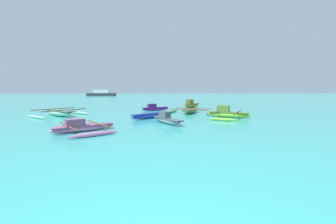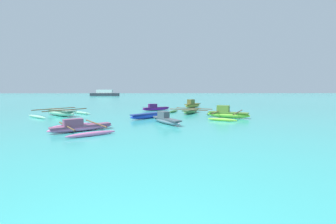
# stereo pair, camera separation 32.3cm
# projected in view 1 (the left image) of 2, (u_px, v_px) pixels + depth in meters

# --- Properties ---
(moored_boat_0) EXTENTS (3.62, 4.48, 0.91)m
(moored_boat_0) POSITION_uv_depth(u_px,v_px,m) (228.00, 114.00, 16.74)
(moored_boat_0) COLOR #8BD03E
(moored_boat_0) RESTS_ON ground_plane
(moored_boat_1) EXTENTS (4.06, 3.33, 0.41)m
(moored_boat_1) POSITION_uv_depth(u_px,v_px,m) (191.00, 111.00, 19.77)
(moored_boat_1) COLOR #54914D
(moored_boat_1) RESTS_ON ground_plane
(moored_boat_2) EXTENTS (3.72, 3.97, 0.65)m
(moored_boat_2) POSITION_uv_depth(u_px,v_px,m) (82.00, 127.00, 11.23)
(moored_boat_2) COLOR pink
(moored_boat_2) RESTS_ON ground_plane
(moored_boat_3) EXTENTS (2.84, 1.78, 0.67)m
(moored_boat_3) POSITION_uv_depth(u_px,v_px,m) (155.00, 108.00, 22.45)
(moored_boat_3) COLOR #731991
(moored_boat_3) RESTS_ON ground_plane
(moored_boat_4) EXTENTS (2.18, 3.69, 0.35)m
(moored_boat_4) POSITION_uv_depth(u_px,v_px,m) (223.00, 109.00, 21.64)
(moored_boat_4) COLOR #D87C74
(moored_boat_4) RESTS_ON ground_plane
(moored_boat_5) EXTENTS (2.32, 2.46, 0.96)m
(moored_boat_5) POSITION_uv_depth(u_px,v_px,m) (191.00, 105.00, 25.96)
(moored_boat_5) COLOR olive
(moored_boat_5) RESTS_ON ground_plane
(moored_boat_6) EXTENTS (2.84, 2.79, 0.38)m
(moored_boat_6) POSITION_uv_depth(u_px,v_px,m) (150.00, 115.00, 16.38)
(moored_boat_6) COLOR blue
(moored_boat_6) RESTS_ON ground_plane
(moored_boat_7) EXTENTS (4.51, 4.65, 0.55)m
(moored_boat_7) POSITION_uv_depth(u_px,v_px,m) (60.00, 113.00, 17.77)
(moored_boat_7) COLOR #92CFAD
(moored_boat_7) RESTS_ON ground_plane
(moored_boat_8) EXTENTS (1.88, 2.83, 0.73)m
(moored_boat_8) POSITION_uv_depth(u_px,v_px,m) (167.00, 119.00, 13.78)
(moored_boat_8) COLOR gray
(moored_boat_8) RESTS_ON ground_plane
(distant_ferry) EXTENTS (9.00, 1.98, 1.98)m
(distant_ferry) POSITION_uv_depth(u_px,v_px,m) (101.00, 93.00, 71.57)
(distant_ferry) COLOR #2D333D
(distant_ferry) RESTS_ON ground_plane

